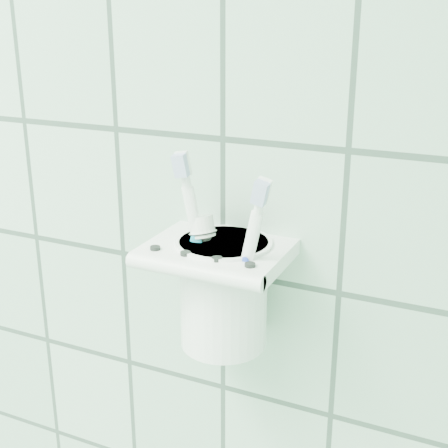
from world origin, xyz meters
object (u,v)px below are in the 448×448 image
object	(u,v)px
toothbrush_blue	(236,236)
toothbrush_orange	(228,256)
cup	(224,289)
toothpaste_tube	(220,276)
toothbrush_pink	(215,244)
holder_bracket	(218,253)

from	to	relation	value
toothbrush_blue	toothbrush_orange	world-z (taller)	toothbrush_blue
toothbrush_blue	toothbrush_orange	bearing A→B (deg)	-89.84
cup	toothpaste_tube	world-z (taller)	toothpaste_tube
toothbrush_orange	toothbrush_blue	bearing A→B (deg)	93.81
toothpaste_tube	cup	bearing A→B (deg)	113.32
toothbrush_blue	toothpaste_tube	bearing A→B (deg)	-103.24
cup	toothbrush_orange	bearing A→B (deg)	-50.18
cup	toothbrush_blue	size ratio (longest dim) A/B	0.54
cup	toothpaste_tube	size ratio (longest dim) A/B	0.81
toothbrush_pink	toothpaste_tube	xyz separation A→B (m)	(0.01, -0.02, -0.02)
toothbrush_pink	toothpaste_tube	distance (m)	0.03
cup	toothbrush_orange	world-z (taller)	toothbrush_orange
holder_bracket	cup	world-z (taller)	same
holder_bracket	toothbrush_orange	distance (m)	0.02
toothbrush_pink	toothbrush_blue	bearing A→B (deg)	18.88
toothbrush_pink	toothpaste_tube	world-z (taller)	toothbrush_pink
holder_bracket	toothbrush_orange	bearing A→B (deg)	-30.72
toothbrush_pink	toothbrush_blue	size ratio (longest dim) A/B	0.94
toothbrush_blue	toothpaste_tube	world-z (taller)	toothbrush_blue
cup	toothbrush_orange	xyz separation A→B (m)	(0.01, -0.01, 0.04)
toothbrush_pink	toothbrush_orange	bearing A→B (deg)	-40.09
holder_bracket	cup	xyz separation A→B (m)	(0.00, 0.00, -0.04)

